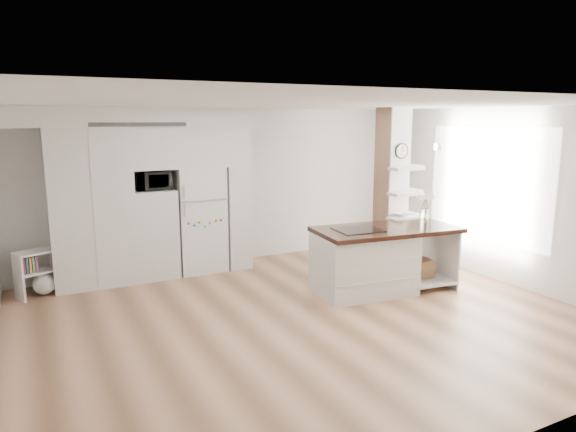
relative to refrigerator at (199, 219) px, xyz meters
name	(u,v)px	position (x,y,z in m)	size (l,w,h in m)	color
floor	(305,318)	(0.53, -2.68, -0.88)	(7.00, 6.00, 0.01)	tan
room	(305,174)	(0.53, -2.68, 0.98)	(7.04, 6.04, 2.72)	white
cabinet_wall	(141,185)	(-0.92, -0.01, 0.63)	(4.00, 0.71, 2.70)	silver
refrigerator	(199,219)	(0.00, 0.00, 0.00)	(0.78, 0.69, 1.75)	white
column	(398,191)	(2.90, -1.55, 0.48)	(0.69, 0.90, 2.70)	silver
window	(487,184)	(4.00, -2.38, 0.62)	(2.40, 2.40, 0.00)	white
pendant_light	(407,148)	(2.23, -2.53, 1.24)	(0.12, 0.12, 0.10)	white
kitchen_island	(371,259)	(1.90, -2.22, -0.38)	(2.20, 1.22, 1.52)	silver
bookshelf	(40,276)	(-2.45, -0.17, -0.58)	(0.65, 0.51, 0.67)	silver
floor_plant_a	(392,254)	(2.91, -1.46, -0.61)	(0.30, 0.24, 0.54)	#3C7D32
floor_plant_b	(393,258)	(2.86, -1.54, -0.65)	(0.25, 0.25, 0.45)	#3C7D32
microwave	(153,181)	(-0.75, -0.06, 0.69)	(0.54, 0.37, 0.30)	#2D2D2D
shelf_plant	(404,179)	(3.15, -1.38, 0.65)	(0.27, 0.23, 0.30)	#3C7D32
decor_bowl	(403,215)	(2.82, -1.78, 0.13)	(0.22, 0.22, 0.05)	white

